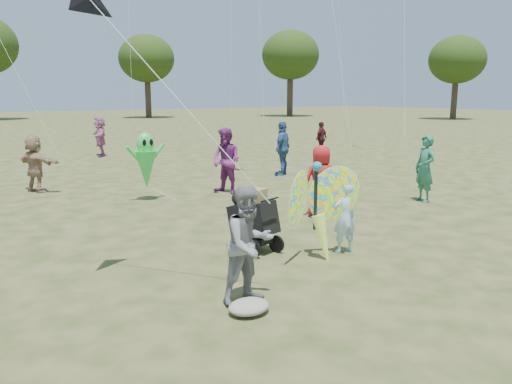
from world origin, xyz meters
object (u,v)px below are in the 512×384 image
Objects in this scene: crowd_h at (321,138)px; crowd_d at (35,164)px; butterfly_kite at (319,210)px; alien_kite at (146,163)px; adult_man at (249,244)px; jogging_stroller at (252,215)px; crowd_e at (226,161)px; crowd_j at (100,136)px; crowd_f at (425,168)px; crowd_c at (283,148)px; child_girl at (344,218)px; crowd_a at (321,181)px.

crowd_d is at bearing -9.91° from crowd_h.
alien_kite is (-0.54, 5.94, 0.14)m from butterfly_kite.
jogging_stroller is (1.28, 1.84, -0.16)m from adult_man.
crowd_j is (-0.22, 10.32, -0.03)m from crowd_e.
crowd_d is at bearing -117.28° from crowd_f.
crowd_f is at bearing 25.11° from crowd_e.
crowd_d is 8.00m from jogging_stroller.
crowd_e is at bearing 58.16° from adult_man.
crowd_j is at bearing -100.27° from crowd_c.
jogging_stroller is (-10.35, -9.80, -0.12)m from crowd_h.
adult_man is 1.38× the size of jogging_stroller.
child_girl is 0.69× the size of crowd_e.
crowd_d is 12.54m from crowd_h.
alien_kite is (-2.17, 0.33, 0.08)m from crowd_e.
jogging_stroller is at bearing 5.06° from crowd_j.
child_girl is 5.72m from crowd_e.
crowd_d is at bearing -144.86° from crowd_e.
butterfly_kite is at bearing 20.10° from adult_man.
crowd_a reaches higher than child_girl.
crowd_e is 1.59× the size of jogging_stroller.
jogging_stroller is 1.22m from butterfly_kite.
child_girl is 9.35m from crowd_d.
child_girl reaches higher than jogging_stroller.
crowd_d reaches higher than child_girl.
crowd_a is at bearing 29.19° from crowd_c.
crowd_a is at bearing -56.01° from alien_kite.
crowd_e reaches higher than child_girl.
child_girl is 0.68× the size of crowd_c.
crowd_h is 11.38m from alien_kite.
child_girl is 1.59m from jogging_stroller.
crowd_h is at bearing 71.34° from crowd_j.
child_girl is 15.96m from crowd_j.
butterfly_kite is at bearing -84.80° from alien_kite.
crowd_j is 15.99m from butterfly_kite.
crowd_f is 14.56m from crowd_j.
crowd_h is at bearing -109.88° from crowd_a.
alien_kite is at bearing -117.06° from crowd_e.
adult_man is at bearing 59.50° from crowd_a.
butterfly_kite is at bearing 169.89° from crowd_d.
crowd_a is at bearing 28.79° from crowd_h.
child_girl is 0.72× the size of crowd_f.
child_girl is at bearing 30.44° from crowd_h.
alien_kite is at bearing 95.20° from butterfly_kite.
crowd_h is 14.26m from jogging_stroller.
crowd_j is at bearing -84.19° from child_girl.
alien_kite is at bearing -111.30° from crowd_f.
crowd_a is 1.08× the size of crowd_h.
child_girl is at bearing -53.66° from crowd_f.
crowd_c is 3.59m from crowd_e.
crowd_e reaches higher than crowd_j.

